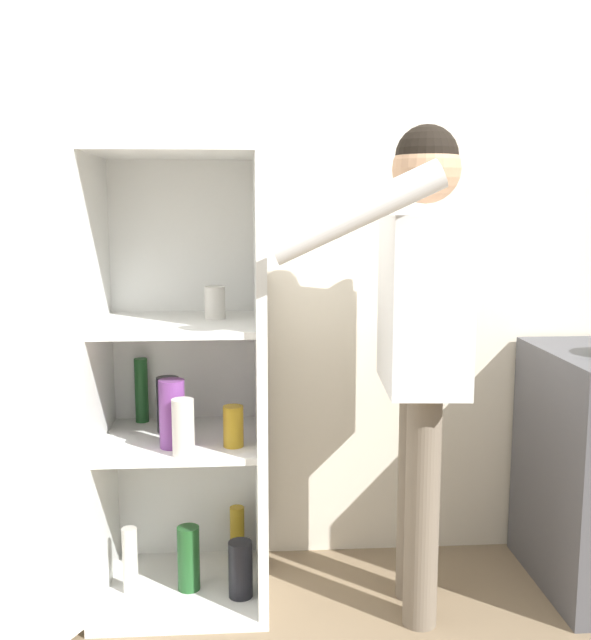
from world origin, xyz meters
name	(u,v)px	position (x,y,z in m)	size (l,w,h in m)	color
wall_back	(281,242)	(0.00, 0.98, 1.27)	(7.00, 0.06, 2.55)	beige
refrigerator	(146,390)	(-0.48, 0.57, 0.79)	(0.93, 1.11, 1.62)	white
person	(420,314)	(0.44, 0.47, 1.06)	(0.67, 0.60, 1.68)	#726656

